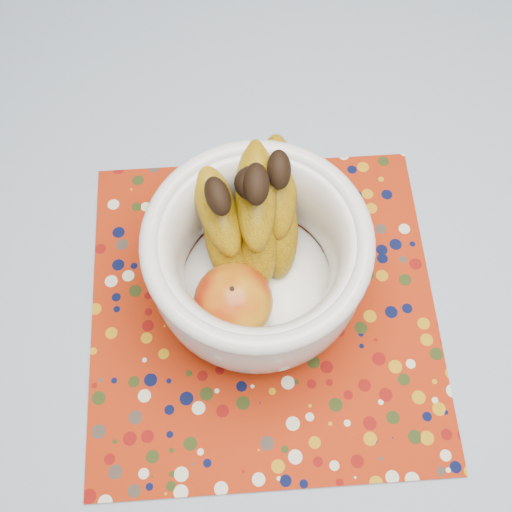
% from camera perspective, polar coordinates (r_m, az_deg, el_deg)
% --- Properties ---
extents(table, '(1.20, 1.20, 0.75)m').
position_cam_1_polar(table, '(0.86, 6.42, -0.89)').
color(table, brown).
rests_on(table, ground).
extents(tablecloth, '(1.32, 1.32, 0.01)m').
position_cam_1_polar(tablecloth, '(0.79, 7.03, 1.41)').
color(tablecloth, slate).
rests_on(tablecloth, table).
extents(placemat, '(0.49, 0.49, 0.00)m').
position_cam_1_polar(placemat, '(0.74, 0.73, -4.98)').
color(placemat, '#942008').
rests_on(placemat, tablecloth).
extents(fruit_bowl, '(0.25, 0.26, 0.20)m').
position_cam_1_polar(fruit_bowl, '(0.67, -0.04, 0.65)').
color(fruit_bowl, silver).
rests_on(fruit_bowl, placemat).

